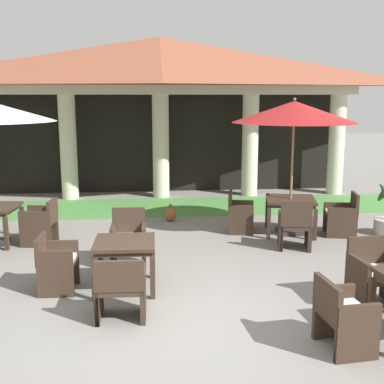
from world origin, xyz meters
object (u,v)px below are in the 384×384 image
(patio_chair_far_back_east, at_px, (41,223))
(terracotta_urn, at_px, (170,214))
(patio_chair_near_foreground_west, at_px, (342,316))
(patio_chair_mid_left_west, at_px, (56,264))
(patio_table_mid_left, at_px, (125,248))
(patio_chair_mid_left_south, at_px, (120,288))
(patio_chair_mid_right_east, at_px, (342,216))
(patio_umbrella_mid_right, at_px, (294,113))
(patio_chair_mid_right_south, at_px, (295,226))
(patio_chair_mid_left_north, at_px, (129,240))
(patio_chair_near_foreground_north, at_px, (375,275))
(patio_chair_mid_right_west, at_px, (239,213))
(patio_table_mid_right, at_px, (291,203))

(patio_chair_far_back_east, distance_m, terracotta_urn, 2.89)
(patio_chair_near_foreground_west, xyz_separation_m, patio_chair_mid_left_west, (-3.37, 1.97, 0.01))
(patio_table_mid_left, distance_m, patio_chair_mid_left_south, 0.99)
(patio_chair_mid_left_south, xyz_separation_m, terracotta_urn, (0.86, 4.77, -0.23))
(patio_chair_mid_right_east, bearing_deg, patio_umbrella_mid_right, 90.00)
(patio_chair_mid_left_west, height_order, terracotta_urn, patio_chair_mid_left_west)
(patio_chair_mid_right_south, bearing_deg, patio_chair_mid_left_north, -155.91)
(patio_chair_mid_left_south, bearing_deg, patio_umbrella_mid_right, 49.24)
(patio_chair_near_foreground_north, bearing_deg, terracotta_urn, -68.08)
(patio_chair_mid_right_south, bearing_deg, patio_chair_mid_right_east, 45.01)
(patio_umbrella_mid_right, bearing_deg, patio_chair_mid_right_south, -101.95)
(patio_chair_mid_left_north, xyz_separation_m, patio_chair_mid_right_west, (2.17, 1.84, -0.04))
(patio_chair_mid_left_south, distance_m, patio_table_mid_right, 4.80)
(patio_umbrella_mid_right, xyz_separation_m, patio_chair_mid_right_south, (-0.21, -0.99, -1.98))
(patio_chair_mid_right_west, relative_size, patio_chair_far_back_east, 1.00)
(patio_chair_mid_right_east, bearing_deg, patio_chair_mid_left_south, 140.65)
(patio_chair_near_foreground_north, height_order, terracotta_urn, patio_chair_near_foreground_north)
(patio_table_mid_left, relative_size, patio_chair_mid_right_south, 0.94)
(patio_chair_mid_left_south, bearing_deg, patio_chair_near_foreground_west, -20.94)
(patio_chair_near_foreground_west, distance_m, patio_chair_mid_right_south, 3.60)
(patio_chair_mid_left_west, bearing_deg, patio_chair_mid_left_north, 135.19)
(patio_chair_near_foreground_north, distance_m, patio_chair_mid_right_west, 3.83)
(patio_table_mid_left, bearing_deg, terracotta_urn, 77.53)
(patio_chair_near_foreground_west, height_order, patio_table_mid_left, patio_chair_near_foreground_west)
(patio_chair_near_foreground_west, bearing_deg, patio_chair_near_foreground_north, 135.12)
(patio_chair_mid_left_north, distance_m, patio_chair_mid_left_west, 1.37)
(patio_chair_mid_left_west, bearing_deg, patio_chair_near_foreground_north, 79.35)
(patio_chair_mid_right_west, bearing_deg, patio_chair_mid_right_south, 44.89)
(patio_table_mid_left, xyz_separation_m, terracotta_urn, (0.84, 3.80, -0.45))
(patio_chair_mid_right_west, bearing_deg, patio_chair_mid_right_east, 90.00)
(patio_table_mid_left, relative_size, patio_chair_mid_right_east, 1.01)
(patio_chair_mid_left_north, bearing_deg, patio_chair_mid_right_east, -160.03)
(patio_chair_mid_right_east, bearing_deg, patio_chair_mid_right_west, 90.00)
(patio_chair_mid_right_west, bearing_deg, patio_table_mid_left, -26.04)
(patio_chair_far_back_east, bearing_deg, patio_table_mid_right, -80.43)
(patio_chair_mid_left_west, height_order, patio_table_mid_right, patio_chair_mid_left_west)
(patio_chair_near_foreground_north, bearing_deg, patio_chair_mid_right_west, -79.16)
(patio_chair_mid_left_west, bearing_deg, patio_table_mid_right, 123.02)
(patio_chair_mid_left_west, relative_size, patio_umbrella_mid_right, 0.30)
(patio_table_mid_left, distance_m, patio_chair_far_back_east, 2.88)
(patio_umbrella_mid_right, bearing_deg, patio_table_mid_left, -140.76)
(patio_chair_mid_left_south, xyz_separation_m, patio_chair_far_back_east, (-1.63, 3.32, 0.01))
(patio_chair_mid_right_east, relative_size, terracotta_urn, 2.16)
(patio_chair_near_foreground_west, xyz_separation_m, patio_chair_mid_right_west, (-0.21, 4.76, 0.00))
(patio_table_mid_left, distance_m, patio_chair_mid_right_south, 3.38)
(patio_chair_near_foreground_west, height_order, patio_chair_mid_right_south, patio_chair_mid_right_south)
(patio_umbrella_mid_right, xyz_separation_m, patio_chair_far_back_east, (-4.83, -0.25, -1.99))
(patio_chair_mid_right_west, bearing_deg, patio_umbrella_mid_right, 90.00)
(patio_chair_mid_left_south, height_order, patio_chair_far_back_east, patio_chair_far_back_east)
(patio_chair_mid_right_east, relative_size, patio_chair_mid_right_south, 0.92)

